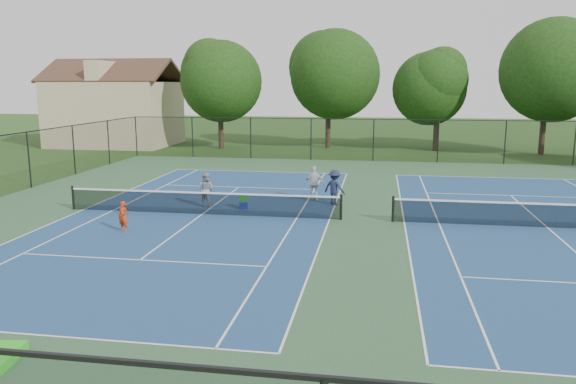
% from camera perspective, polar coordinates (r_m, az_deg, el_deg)
% --- Properties ---
extents(ground, '(140.00, 140.00, 0.00)m').
position_cam_1_polar(ground, '(23.22, 7.98, -2.92)').
color(ground, '#234716').
rests_on(ground, ground).
extents(court_pad, '(36.00, 36.00, 0.01)m').
position_cam_1_polar(court_pad, '(23.22, 7.98, -2.91)').
color(court_pad, '#2D5030').
rests_on(court_pad, ground).
extents(tennis_court_left, '(12.00, 23.83, 1.07)m').
position_cam_1_polar(tennis_court_left, '(24.35, -8.72, -2.05)').
color(tennis_court_left, navy).
rests_on(tennis_court_left, ground).
extents(tennis_court_right, '(12.00, 23.83, 1.07)m').
position_cam_1_polar(tennis_court_right, '(24.11, 24.88, -3.10)').
color(tennis_court_right, navy).
rests_on(tennis_court_right, ground).
extents(perimeter_fence, '(36.08, 36.08, 3.02)m').
position_cam_1_polar(perimeter_fence, '(22.89, 8.09, 0.98)').
color(perimeter_fence, black).
rests_on(perimeter_fence, ground).
extents(tree_back_a, '(6.80, 6.80, 9.15)m').
position_cam_1_polar(tree_back_a, '(48.44, -6.95, 11.55)').
color(tree_back_a, '#2D2116').
rests_on(tree_back_a, ground).
extents(tree_back_b, '(7.60, 7.60, 10.03)m').
position_cam_1_polar(tree_back_b, '(48.75, 4.16, 12.25)').
color(tree_back_b, '#2D2116').
rests_on(tree_back_b, ground).
extents(tree_back_c, '(6.00, 6.00, 8.40)m').
position_cam_1_polar(tree_back_c, '(47.76, 15.04, 10.60)').
color(tree_back_c, '#2D2116').
rests_on(tree_back_c, ground).
extents(tree_back_d, '(7.80, 7.80, 10.37)m').
position_cam_1_polar(tree_back_d, '(48.23, 24.93, 11.56)').
color(tree_back_d, '#2D2116').
rests_on(tree_back_d, ground).
extents(clapboard_house, '(10.80, 8.10, 7.65)m').
position_cam_1_polar(clapboard_house, '(53.05, -17.10, 7.91)').
color(clapboard_house, tan).
rests_on(clapboard_house, ground).
extents(child_player, '(0.50, 0.41, 1.18)m').
position_cam_1_polar(child_player, '(22.07, -16.41, -2.43)').
color(child_player, red).
rests_on(child_player, ground).
extents(instructor, '(0.88, 0.76, 1.57)m').
position_cam_1_polar(instructor, '(25.77, -8.35, 0.25)').
color(instructor, '#969699').
rests_on(instructor, ground).
extents(bystander_a, '(1.00, 0.48, 1.65)m').
position_cam_1_polar(bystander_a, '(26.87, 2.68, 0.89)').
color(bystander_a, silver).
rests_on(bystander_a, ground).
extents(bystander_b, '(1.21, 1.01, 1.63)m').
position_cam_1_polar(bystander_b, '(25.92, 4.74, 0.46)').
color(bystander_b, '#1B233D').
rests_on(bystander_b, ground).
extents(ball_crate, '(0.40, 0.33, 0.32)m').
position_cam_1_polar(ball_crate, '(25.21, -4.54, -1.35)').
color(ball_crate, '#162998').
rests_on(ball_crate, ground).
extents(ball_hopper, '(0.38, 0.32, 0.36)m').
position_cam_1_polar(ball_hopper, '(25.14, -4.55, -0.59)').
color(ball_hopper, green).
rests_on(ball_hopper, ball_crate).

